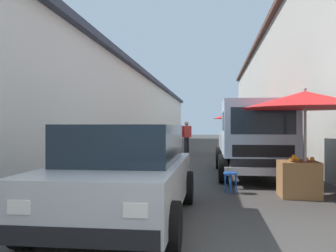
{
  "coord_description": "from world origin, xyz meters",
  "views": [
    {
      "loc": [
        -1.98,
        -0.48,
        1.43
      ],
      "look_at": [
        8.55,
        0.85,
        1.43
      ],
      "focal_mm": 38.64,
      "sensor_mm": 36.0,
      "label": 1
    }
  ],
  "objects_px": {
    "fruit_stall_far_right": "(304,112)",
    "delivery_truck": "(255,141)",
    "vendor_by_crates": "(187,135)",
    "vendor_in_shade": "(229,138)",
    "hatchback_car": "(125,172)",
    "fruit_stall_far_left": "(267,120)",
    "fruit_stall_mid_lane": "(241,117)",
    "plastic_stool": "(231,178)"
  },
  "relations": [
    {
      "from": "fruit_stall_far_right",
      "to": "delivery_truck",
      "type": "relative_size",
      "value": 0.51
    },
    {
      "from": "vendor_by_crates",
      "to": "vendor_in_shade",
      "type": "bearing_deg",
      "value": -156.27
    },
    {
      "from": "hatchback_car",
      "to": "delivery_truck",
      "type": "distance_m",
      "value": 5.17
    },
    {
      "from": "fruit_stall_far_left",
      "to": "fruit_stall_mid_lane",
      "type": "bearing_deg",
      "value": 6.61
    },
    {
      "from": "vendor_in_shade",
      "to": "plastic_stool",
      "type": "height_order",
      "value": "vendor_in_shade"
    },
    {
      "from": "fruit_stall_far_left",
      "to": "vendor_in_shade",
      "type": "height_order",
      "value": "fruit_stall_far_left"
    },
    {
      "from": "fruit_stall_far_right",
      "to": "plastic_stool",
      "type": "height_order",
      "value": "fruit_stall_far_right"
    },
    {
      "from": "fruit_stall_far_left",
      "to": "hatchback_car",
      "type": "relative_size",
      "value": 0.59
    },
    {
      "from": "fruit_stall_far_right",
      "to": "vendor_in_shade",
      "type": "bearing_deg",
      "value": 9.56
    },
    {
      "from": "plastic_stool",
      "to": "fruit_stall_far_left",
      "type": "bearing_deg",
      "value": -15.83
    },
    {
      "from": "fruit_stall_mid_lane",
      "to": "hatchback_car",
      "type": "bearing_deg",
      "value": 168.1
    },
    {
      "from": "hatchback_car",
      "to": "vendor_by_crates",
      "type": "xyz_separation_m",
      "value": [
        13.89,
        0.1,
        0.24
      ]
    },
    {
      "from": "fruit_stall_mid_lane",
      "to": "hatchback_car",
      "type": "relative_size",
      "value": 0.7
    },
    {
      "from": "delivery_truck",
      "to": "vendor_by_crates",
      "type": "xyz_separation_m",
      "value": [
        9.33,
        2.53,
        -0.07
      ]
    },
    {
      "from": "fruit_stall_mid_lane",
      "to": "hatchback_car",
      "type": "xyz_separation_m",
      "value": [
        -12.76,
        2.69,
        -1.14
      ]
    },
    {
      "from": "fruit_stall_far_right",
      "to": "delivery_truck",
      "type": "bearing_deg",
      "value": 16.46
    },
    {
      "from": "delivery_truck",
      "to": "vendor_in_shade",
      "type": "distance_m",
      "value": 4.72
    },
    {
      "from": "fruit_stall_far_left",
      "to": "hatchback_car",
      "type": "distance_m",
      "value": 8.67
    },
    {
      "from": "delivery_truck",
      "to": "vendor_in_shade",
      "type": "height_order",
      "value": "delivery_truck"
    },
    {
      "from": "fruit_stall_far_left",
      "to": "hatchback_car",
      "type": "bearing_deg",
      "value": 157.9
    },
    {
      "from": "hatchback_car",
      "to": "plastic_stool",
      "type": "xyz_separation_m",
      "value": [
        2.51,
        -1.69,
        -0.41
      ]
    },
    {
      "from": "fruit_stall_far_right",
      "to": "fruit_stall_far_left",
      "type": "bearing_deg",
      "value": -1.11
    },
    {
      "from": "fruit_stall_far_right",
      "to": "delivery_truck",
      "type": "height_order",
      "value": "fruit_stall_far_right"
    },
    {
      "from": "fruit_stall_far_right",
      "to": "fruit_stall_far_left",
      "type": "distance_m",
      "value": 5.8
    },
    {
      "from": "hatchback_car",
      "to": "plastic_stool",
      "type": "bearing_deg",
      "value": -33.97
    },
    {
      "from": "fruit_stall_far_right",
      "to": "vendor_in_shade",
      "type": "relative_size",
      "value": 1.51
    },
    {
      "from": "vendor_by_crates",
      "to": "plastic_stool",
      "type": "distance_m",
      "value": 11.53
    },
    {
      "from": "fruit_stall_mid_lane",
      "to": "fruit_stall_far_right",
      "type": "bearing_deg",
      "value": -177.61
    },
    {
      "from": "vendor_by_crates",
      "to": "fruit_stall_far_right",
      "type": "bearing_deg",
      "value": -164.58
    },
    {
      "from": "vendor_by_crates",
      "to": "vendor_in_shade",
      "type": "distance_m",
      "value": 5.06
    },
    {
      "from": "fruit_stall_far_left",
      "to": "delivery_truck",
      "type": "height_order",
      "value": "fruit_stall_far_left"
    },
    {
      "from": "hatchback_car",
      "to": "delivery_truck",
      "type": "relative_size",
      "value": 0.79
    },
    {
      "from": "fruit_stall_mid_lane",
      "to": "plastic_stool",
      "type": "distance_m",
      "value": 10.42
    },
    {
      "from": "fruit_stall_far_right",
      "to": "fruit_stall_far_left",
      "type": "height_order",
      "value": "fruit_stall_far_right"
    },
    {
      "from": "plastic_stool",
      "to": "hatchback_car",
      "type": "bearing_deg",
      "value": 146.03
    },
    {
      "from": "fruit_stall_far_right",
      "to": "hatchback_car",
      "type": "relative_size",
      "value": 0.64
    },
    {
      "from": "fruit_stall_far_right",
      "to": "delivery_truck",
      "type": "xyz_separation_m",
      "value": [
        2.37,
        0.7,
        -0.67
      ]
    },
    {
      "from": "fruit_stall_mid_lane",
      "to": "hatchback_car",
      "type": "distance_m",
      "value": 13.09
    },
    {
      "from": "hatchback_car",
      "to": "vendor_in_shade",
      "type": "distance_m",
      "value": 9.46
    },
    {
      "from": "delivery_truck",
      "to": "vendor_by_crates",
      "type": "bearing_deg",
      "value": 15.16
    },
    {
      "from": "vendor_in_shade",
      "to": "fruit_stall_mid_lane",
      "type": "bearing_deg",
      "value": -12.06
    },
    {
      "from": "vendor_by_crates",
      "to": "fruit_stall_far_left",
      "type": "bearing_deg",
      "value": -150.48
    }
  ]
}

